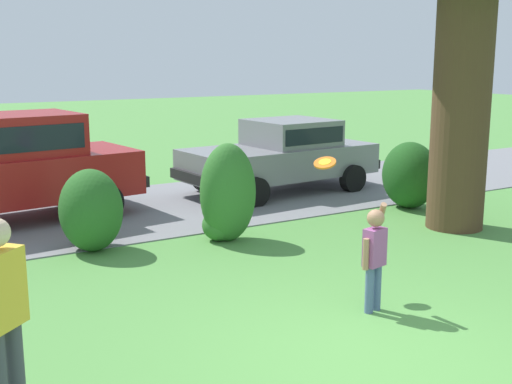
{
  "coord_description": "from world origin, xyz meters",
  "views": [
    {
      "loc": [
        -4.14,
        -4.58,
        2.89
      ],
      "look_at": [
        0.37,
        2.93,
        1.1
      ],
      "focal_mm": 46.43,
      "sensor_mm": 36.0,
      "label": 1
    }
  ],
  "objects_px": {
    "child_thrower": "(374,252)",
    "frisbee": "(325,163)",
    "parked_sedan": "(283,153)",
    "parked_suv": "(5,163)",
    "adult_onlooker": "(2,316)"
  },
  "relations": [
    {
      "from": "child_thrower",
      "to": "frisbee",
      "type": "height_order",
      "value": "frisbee"
    },
    {
      "from": "parked_sedan",
      "to": "parked_suv",
      "type": "relative_size",
      "value": 0.93
    },
    {
      "from": "child_thrower",
      "to": "frisbee",
      "type": "bearing_deg",
      "value": 89.34
    },
    {
      "from": "adult_onlooker",
      "to": "child_thrower",
      "type": "bearing_deg",
      "value": 7.22
    },
    {
      "from": "frisbee",
      "to": "adult_onlooker",
      "type": "height_order",
      "value": "adult_onlooker"
    },
    {
      "from": "parked_suv",
      "to": "adult_onlooker",
      "type": "distance_m",
      "value": 7.2
    },
    {
      "from": "parked_sedan",
      "to": "frisbee",
      "type": "bearing_deg",
      "value": -118.47
    },
    {
      "from": "parked_suv",
      "to": "adult_onlooker",
      "type": "height_order",
      "value": "parked_suv"
    },
    {
      "from": "parked_sedan",
      "to": "adult_onlooker",
      "type": "height_order",
      "value": "adult_onlooker"
    },
    {
      "from": "frisbee",
      "to": "child_thrower",
      "type": "bearing_deg",
      "value": -90.66
    },
    {
      "from": "child_thrower",
      "to": "frisbee",
      "type": "xyz_separation_m",
      "value": [
        0.01,
        0.98,
        0.89
      ]
    },
    {
      "from": "parked_sedan",
      "to": "parked_suv",
      "type": "distance_m",
      "value": 5.71
    },
    {
      "from": "parked_sedan",
      "to": "child_thrower",
      "type": "height_order",
      "value": "parked_sedan"
    },
    {
      "from": "parked_sedan",
      "to": "adult_onlooker",
      "type": "distance_m",
      "value": 9.88
    },
    {
      "from": "parked_suv",
      "to": "parked_sedan",
      "type": "bearing_deg",
      "value": -1.56
    }
  ]
}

